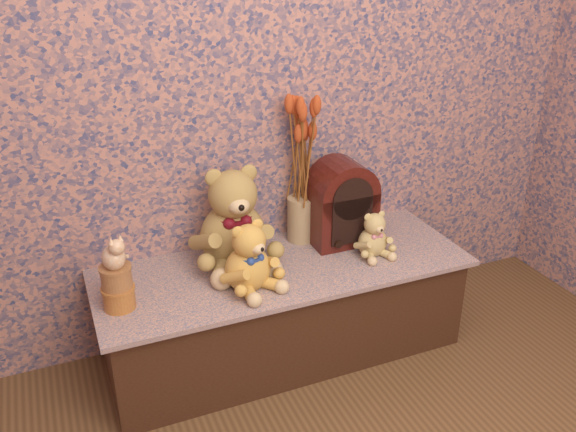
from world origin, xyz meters
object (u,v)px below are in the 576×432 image
at_px(ceramic_vase, 301,219).
at_px(teddy_small, 373,231).
at_px(teddy_large, 232,212).
at_px(biscuit_tin_lower, 119,298).
at_px(cat_figurine, 113,250).
at_px(cathedral_radio, 341,202).
at_px(teddy_medium, 247,253).

bearing_deg(ceramic_vase, teddy_small, -46.64).
relative_size(teddy_large, biscuit_tin_lower, 3.90).
relative_size(teddy_small, cat_figurine, 1.55).
bearing_deg(teddy_large, ceramic_vase, 14.00).
relative_size(teddy_small, cathedral_radio, 0.56).
relative_size(cathedral_radio, ceramic_vase, 1.88).
bearing_deg(teddy_small, biscuit_tin_lower, 179.56).
bearing_deg(teddy_medium, ceramic_vase, 19.89).
xyz_separation_m(ceramic_vase, biscuit_tin_lower, (-0.81, -0.24, -0.06)).
xyz_separation_m(teddy_medium, ceramic_vase, (0.34, 0.28, -0.05)).
distance_m(teddy_large, biscuit_tin_lower, 0.54).
relative_size(cathedral_radio, cat_figurine, 2.78).
xyz_separation_m(teddy_medium, biscuit_tin_lower, (-0.47, 0.04, -0.10)).
xyz_separation_m(teddy_medium, cathedral_radio, (0.49, 0.20, 0.04)).
distance_m(ceramic_vase, biscuit_tin_lower, 0.85).
relative_size(teddy_medium, cathedral_radio, 0.78).
distance_m(cathedral_radio, biscuit_tin_lower, 0.99).
height_order(cathedral_radio, ceramic_vase, cathedral_radio).
xyz_separation_m(teddy_large, teddy_small, (0.55, -0.16, -0.12)).
relative_size(ceramic_vase, biscuit_tin_lower, 1.73).
distance_m(teddy_medium, biscuit_tin_lower, 0.48).
height_order(teddy_large, biscuit_tin_lower, teddy_large).
bearing_deg(cat_figurine, cathedral_radio, -12.44).
relative_size(teddy_large, cat_figurine, 3.32).
distance_m(teddy_large, cathedral_radio, 0.48).
bearing_deg(ceramic_vase, cat_figurine, -163.71).
xyz_separation_m(teddy_medium, teddy_small, (0.56, 0.04, -0.04)).
height_order(teddy_medium, cat_figurine, cat_figurine).
relative_size(teddy_medium, teddy_small, 1.40).
bearing_deg(biscuit_tin_lower, teddy_medium, -4.94).
distance_m(teddy_small, biscuit_tin_lower, 1.03).
xyz_separation_m(cathedral_radio, biscuit_tin_lower, (-0.96, -0.16, -0.14)).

